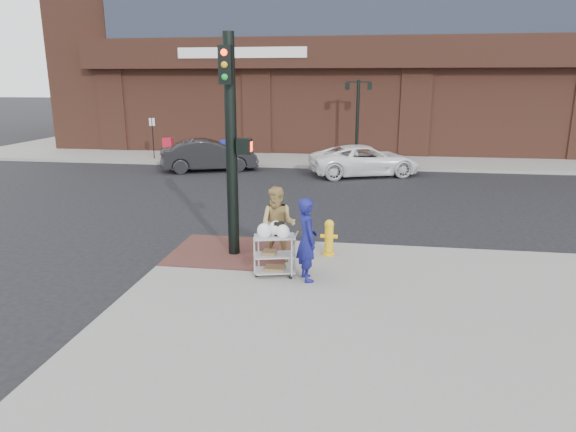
% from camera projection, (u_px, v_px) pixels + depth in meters
% --- Properties ---
extents(ground, '(220.00, 220.00, 0.00)m').
position_uv_depth(ground, '(247.00, 272.00, 11.41)').
color(ground, black).
rests_on(ground, ground).
extents(sidewalk_far, '(65.00, 36.00, 0.15)m').
position_uv_depth(sidewalk_far, '(496.00, 134.00, 40.12)').
color(sidewalk_far, gray).
rests_on(sidewalk_far, ground).
extents(brick_curb_ramp, '(2.80, 2.40, 0.01)m').
position_uv_depth(brick_curb_ramp, '(231.00, 251.00, 12.31)').
color(brick_curb_ramp, '#512926').
rests_on(brick_curb_ramp, sidewalk_near).
extents(lamp_post, '(1.32, 0.22, 4.00)m').
position_uv_depth(lamp_post, '(358.00, 111.00, 25.73)').
color(lamp_post, black).
rests_on(lamp_post, sidewalk_far).
extents(parking_sign, '(0.05, 0.05, 2.20)m').
position_uv_depth(parking_sign, '(153.00, 138.00, 26.66)').
color(parking_sign, black).
rests_on(parking_sign, sidewalk_far).
extents(traffic_signal_pole, '(0.61, 0.51, 5.00)m').
position_uv_depth(traffic_signal_pole, '(232.00, 140.00, 11.49)').
color(traffic_signal_pole, black).
rests_on(traffic_signal_pole, sidewalk_near).
extents(woman_blue, '(0.63, 0.74, 1.73)m').
position_uv_depth(woman_blue, '(307.00, 239.00, 10.38)').
color(woman_blue, navy).
rests_on(woman_blue, sidewalk_near).
extents(pedestrian_tan, '(0.92, 0.76, 1.71)m').
position_uv_depth(pedestrian_tan, '(278.00, 225.00, 11.49)').
color(pedestrian_tan, tan).
rests_on(pedestrian_tan, sidewalk_near).
extents(sedan_dark, '(4.72, 3.07, 1.47)m').
position_uv_depth(sedan_dark, '(209.00, 155.00, 24.01)').
color(sedan_dark, black).
rests_on(sedan_dark, ground).
extents(minivan_white, '(5.37, 3.79, 1.36)m').
position_uv_depth(minivan_white, '(365.00, 160.00, 22.83)').
color(minivan_white, white).
rests_on(minivan_white, ground).
extents(utility_cart, '(0.92, 0.66, 1.16)m').
position_uv_depth(utility_cart, '(275.00, 251.00, 10.72)').
color(utility_cart, '#A1A0A5').
rests_on(utility_cart, sidewalk_near).
extents(fire_hydrant, '(0.40, 0.28, 0.86)m').
position_uv_depth(fire_hydrant, '(329.00, 237.00, 11.99)').
color(fire_hydrant, yellow).
rests_on(fire_hydrant, sidewalk_near).
extents(newsbox_red, '(0.51, 0.47, 1.12)m').
position_uv_depth(newsbox_red, '(168.00, 149.00, 26.54)').
color(newsbox_red, '#B51429').
rests_on(newsbox_red, sidewalk_far).
extents(newsbox_blue, '(0.53, 0.51, 1.00)m').
position_uv_depth(newsbox_blue, '(224.00, 150.00, 26.59)').
color(newsbox_blue, '#172396').
rests_on(newsbox_blue, sidewalk_far).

